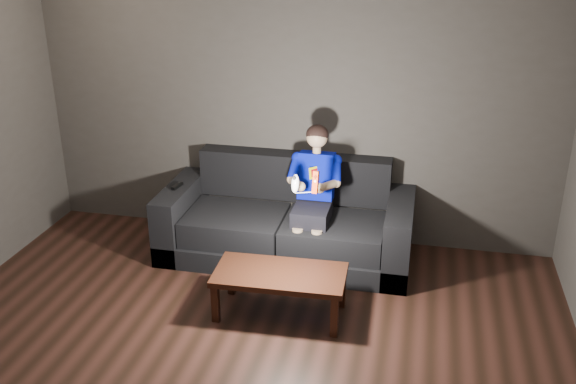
# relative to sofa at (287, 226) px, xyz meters

# --- Properties ---
(back_wall) EXTENTS (5.00, 0.04, 2.70)m
(back_wall) POSITION_rel_sofa_xyz_m (-0.03, 0.46, 1.06)
(back_wall) COLOR #3C3733
(back_wall) RESTS_ON ground
(sofa) EXTENTS (2.30, 1.00, 0.89)m
(sofa) POSITION_rel_sofa_xyz_m (0.00, 0.00, 0.00)
(sofa) COLOR black
(sofa) RESTS_ON floor
(child) EXTENTS (0.48, 0.59, 1.18)m
(child) POSITION_rel_sofa_xyz_m (0.26, -0.06, 0.47)
(child) COLOR black
(child) RESTS_ON sofa
(wii_remote_red) EXTENTS (0.05, 0.07, 0.19)m
(wii_remote_red) POSITION_rel_sofa_xyz_m (0.35, -0.52, 0.68)
(wii_remote_red) COLOR red
(wii_remote_red) RESTS_ON child
(nunchuk_white) EXTENTS (0.07, 0.10, 0.17)m
(nunchuk_white) POSITION_rel_sofa_xyz_m (0.18, -0.51, 0.65)
(nunchuk_white) COLOR white
(nunchuk_white) RESTS_ON child
(wii_remote_black) EXTENTS (0.06, 0.16, 0.03)m
(wii_remote_black) POSITION_rel_sofa_xyz_m (-1.04, -0.09, 0.35)
(wii_remote_black) COLOR black
(wii_remote_black) RESTS_ON sofa
(coffee_table) EXTENTS (1.05, 0.55, 0.38)m
(coffee_table) POSITION_rel_sofa_xyz_m (0.16, -1.00, 0.04)
(coffee_table) COLOR black
(coffee_table) RESTS_ON floor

